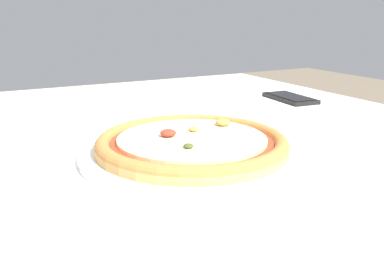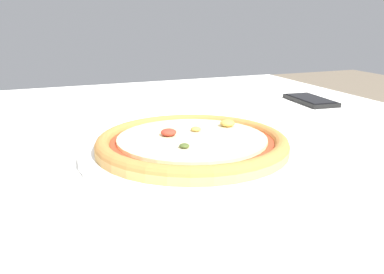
{
  "view_description": "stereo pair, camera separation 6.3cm",
  "coord_description": "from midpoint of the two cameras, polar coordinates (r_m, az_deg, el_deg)",
  "views": [
    {
      "loc": [
        -0.23,
        -0.65,
        0.93
      ],
      "look_at": [
        0.05,
        -0.11,
        0.75
      ],
      "focal_mm": 40.0,
      "sensor_mm": 36.0,
      "label": 1
    },
    {
      "loc": [
        -0.17,
        -0.68,
        0.93
      ],
      "look_at": [
        0.05,
        -0.11,
        0.75
      ],
      "focal_mm": 40.0,
      "sensor_mm": 36.0,
      "label": 2
    }
  ],
  "objects": [
    {
      "name": "pizza_plate",
      "position": [
        0.64,
        -2.84,
        -1.19
      ],
      "size": [
        0.33,
        0.33,
        0.04
      ],
      "color": "white",
      "rests_on": "dining_table"
    },
    {
      "name": "dining_table",
      "position": [
        0.75,
        -10.01,
        -6.17
      ],
      "size": [
        1.25,
        1.2,
        0.72
      ],
      "color": "#997047",
      "rests_on": "ground_plane"
    },
    {
      "name": "cell_phone",
      "position": [
        1.07,
        11.31,
        5.12
      ],
      "size": [
        0.08,
        0.15,
        0.01
      ],
      "color": "black",
      "rests_on": "dining_table"
    }
  ]
}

